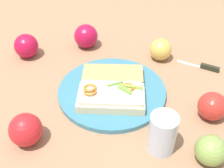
% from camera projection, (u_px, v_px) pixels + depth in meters
% --- Properties ---
extents(ground_plane, '(2.00, 2.00, 0.00)m').
position_uv_depth(ground_plane, '(112.00, 93.00, 0.83)').
color(ground_plane, '#966F4F').
rests_on(ground_plane, ground).
extents(plate, '(0.30, 0.30, 0.01)m').
position_uv_depth(plate, '(112.00, 91.00, 0.83)').
color(plate, teal).
rests_on(plate, ground_plane).
extents(sandwich, '(0.20, 0.16, 0.05)m').
position_uv_depth(sandwich, '(111.00, 96.00, 0.78)').
color(sandwich, beige).
rests_on(sandwich, plate).
extents(bread_slice_side, '(0.19, 0.14, 0.02)m').
position_uv_depth(bread_slice_side, '(113.00, 76.00, 0.85)').
color(bread_slice_side, tan).
rests_on(bread_slice_side, plate).
extents(apple_0, '(0.10, 0.10, 0.08)m').
position_uv_depth(apple_0, '(86.00, 36.00, 0.99)').
color(apple_0, '#B61138').
rests_on(apple_0, ground_plane).
extents(apple_1, '(0.11, 0.11, 0.08)m').
position_uv_depth(apple_1, '(26.00, 46.00, 0.95)').
color(apple_1, '#BC1035').
rests_on(apple_1, ground_plane).
extents(apple_2, '(0.09, 0.09, 0.07)m').
position_uv_depth(apple_2, '(211.00, 150.00, 0.64)').
color(apple_2, '#7E9B48').
rests_on(apple_2, ground_plane).
extents(apple_3, '(0.11, 0.11, 0.08)m').
position_uv_depth(apple_3, '(26.00, 130.00, 0.68)').
color(apple_3, red).
rests_on(apple_3, ground_plane).
extents(apple_4, '(0.09, 0.09, 0.07)m').
position_uv_depth(apple_4, '(212.00, 106.00, 0.74)').
color(apple_4, red).
rests_on(apple_4, ground_plane).
extents(apple_5, '(0.08, 0.08, 0.07)m').
position_uv_depth(apple_5, '(161.00, 50.00, 0.94)').
color(apple_5, gold).
rests_on(apple_5, ground_plane).
extents(drinking_glass, '(0.06, 0.06, 0.10)m').
position_uv_depth(drinking_glass, '(162.00, 133.00, 0.66)').
color(drinking_glass, silver).
rests_on(drinking_glass, ground_plane).
extents(knife, '(0.09, 0.11, 0.02)m').
position_uv_depth(knife, '(205.00, 67.00, 0.92)').
color(knife, silver).
rests_on(knife, ground_plane).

